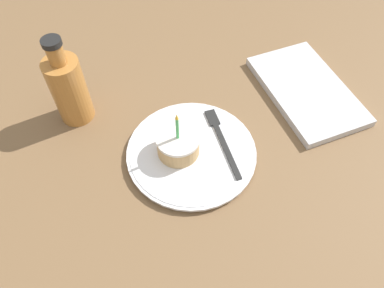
{
  "coord_description": "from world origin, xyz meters",
  "views": [
    {
      "loc": [
        0.42,
        -0.17,
        0.68
      ],
      "look_at": [
        -0.02,
        0.0,
        0.04
      ],
      "focal_mm": 35.0,
      "sensor_mm": 36.0,
      "label": 1
    }
  ],
  "objects_px": {
    "marble_board": "(307,90)",
    "bottle": "(69,88)",
    "cake_slice": "(178,144)",
    "plate": "(192,153)",
    "fork": "(221,138)"
  },
  "relations": [
    {
      "from": "bottle",
      "to": "marble_board",
      "type": "height_order",
      "value": "bottle"
    },
    {
      "from": "plate",
      "to": "bottle",
      "type": "bearing_deg",
      "value": -135.04
    },
    {
      "from": "marble_board",
      "to": "bottle",
      "type": "bearing_deg",
      "value": -104.54
    },
    {
      "from": "bottle",
      "to": "cake_slice",
      "type": "bearing_deg",
      "value": 42.26
    },
    {
      "from": "cake_slice",
      "to": "fork",
      "type": "relative_size",
      "value": 0.63
    },
    {
      "from": "plate",
      "to": "fork",
      "type": "xyz_separation_m",
      "value": [
        -0.01,
        0.07,
        0.01
      ]
    },
    {
      "from": "cake_slice",
      "to": "marble_board",
      "type": "relative_size",
      "value": 0.41
    },
    {
      "from": "bottle",
      "to": "marble_board",
      "type": "xyz_separation_m",
      "value": [
        0.14,
        0.54,
        -0.08
      ]
    },
    {
      "from": "plate",
      "to": "cake_slice",
      "type": "height_order",
      "value": "cake_slice"
    },
    {
      "from": "cake_slice",
      "to": "plate",
      "type": "bearing_deg",
      "value": 70.66
    },
    {
      "from": "bottle",
      "to": "marble_board",
      "type": "relative_size",
      "value": 0.73
    },
    {
      "from": "bottle",
      "to": "plate",
      "type": "bearing_deg",
      "value": 44.96
    },
    {
      "from": "plate",
      "to": "marble_board",
      "type": "distance_m",
      "value": 0.34
    },
    {
      "from": "cake_slice",
      "to": "fork",
      "type": "distance_m",
      "value": 0.1
    },
    {
      "from": "plate",
      "to": "cake_slice",
      "type": "relative_size",
      "value": 2.31
    }
  ]
}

